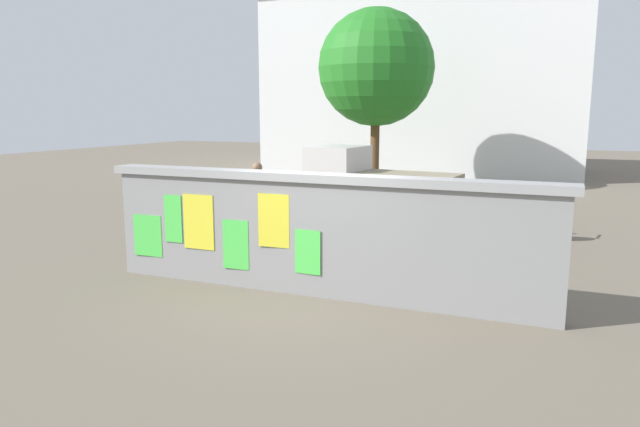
# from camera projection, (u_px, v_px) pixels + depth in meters

# --- Properties ---
(ground) EXTENTS (60.00, 60.00, 0.00)m
(ground) POSITION_uv_depth(u_px,v_px,m) (431.00, 211.00, 15.99)
(ground) COLOR #6B6051
(poster_wall) EXTENTS (7.09, 0.42, 1.81)m
(poster_wall) POSITION_uv_depth(u_px,v_px,m) (316.00, 233.00, 8.57)
(poster_wall) COLOR gray
(poster_wall) RESTS_ON ground
(auto_rickshaw_truck) EXTENTS (3.74, 1.87, 1.85)m
(auto_rickshaw_truck) POSITION_uv_depth(u_px,v_px,m) (374.00, 186.00, 14.18)
(auto_rickshaw_truck) COLOR black
(auto_rickshaw_truck) RESTS_ON ground
(motorcycle) EXTENTS (1.90, 0.56, 0.87)m
(motorcycle) POSITION_uv_depth(u_px,v_px,m) (416.00, 247.00, 9.76)
(motorcycle) COLOR black
(motorcycle) RESTS_ON ground
(bicycle_near) EXTENTS (1.69, 0.45, 0.95)m
(bicycle_near) POSITION_uv_depth(u_px,v_px,m) (312.00, 239.00, 10.84)
(bicycle_near) COLOR black
(bicycle_near) RESTS_ON ground
(bicycle_far) EXTENTS (1.69, 0.47, 0.95)m
(bicycle_far) POSITION_uv_depth(u_px,v_px,m) (527.00, 221.00, 12.63)
(bicycle_far) COLOR black
(bicycle_far) RESTS_ON ground
(person_walking) EXTENTS (0.35, 0.35, 1.62)m
(person_walking) POSITION_uv_depth(u_px,v_px,m) (225.00, 202.00, 11.15)
(person_walking) COLOR #338CBF
(person_walking) RESTS_ON ground
(person_bystander) EXTENTS (0.47, 0.47, 1.62)m
(person_bystander) POSITION_uv_depth(u_px,v_px,m) (258.00, 192.00, 12.62)
(person_bystander) COLOR purple
(person_bystander) RESTS_ON ground
(tree_roadside) EXTENTS (3.93, 3.93, 6.13)m
(tree_roadside) POSITION_uv_depth(u_px,v_px,m) (376.00, 68.00, 19.66)
(tree_roadside) COLOR brown
(tree_roadside) RESTS_ON ground
(building_background) EXTENTS (14.05, 6.78, 8.17)m
(building_background) POSITION_uv_depth(u_px,v_px,m) (425.00, 81.00, 26.66)
(building_background) COLOR silver
(building_background) RESTS_ON ground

